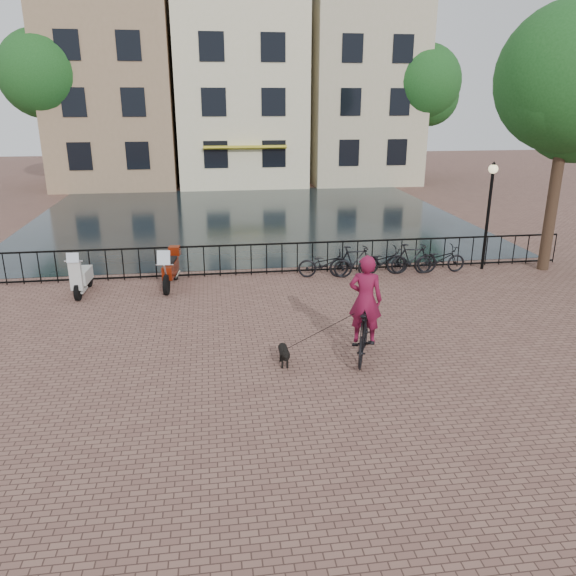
{
  "coord_description": "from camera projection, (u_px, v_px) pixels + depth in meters",
  "views": [
    {
      "loc": [
        -1.71,
        -9.33,
        5.42
      ],
      "look_at": [
        0.0,
        3.0,
        1.2
      ],
      "focal_mm": 35.0,
      "sensor_mm": 36.0,
      "label": 1
    }
  ],
  "objects": [
    {
      "name": "parked_bike_3",
      "position": [
        412.0,
        259.0,
        18.1
      ],
      "size": [
        1.69,
        0.56,
        1.0
      ],
      "primitive_type": "imported",
      "rotation": [
        0.0,
        0.0,
        1.52
      ],
      "color": "black",
      "rests_on": "ground"
    },
    {
      "name": "canal_water",
      "position": [
        247.0,
        217.0,
        26.94
      ],
      "size": [
        20.0,
        20.0,
        0.0
      ],
      "primitive_type": "plane",
      "color": "black",
      "rests_on": "ground"
    },
    {
      "name": "tree_near_right",
      "position": [
        571.0,
        79.0,
        16.84
      ],
      "size": [
        4.48,
        4.48,
        8.24
      ],
      "color": "black",
      "rests_on": "ground"
    },
    {
      "name": "lamp_post",
      "position": [
        490.0,
        198.0,
        18.02
      ],
      "size": [
        0.3,
        0.3,
        3.45
      ],
      "color": "black",
      "rests_on": "ground"
    },
    {
      "name": "scooter",
      "position": [
        82.0,
        270.0,
        16.2
      ],
      "size": [
        0.53,
        1.57,
        1.44
      ],
      "rotation": [
        0.0,
        0.0,
        -0.06
      ],
      "color": "beige",
      "rests_on": "ground"
    },
    {
      "name": "parked_bike_4",
      "position": [
        440.0,
        259.0,
        18.24
      ],
      "size": [
        1.74,
        0.66,
        0.9
      ],
      "primitive_type": "imported",
      "rotation": [
        0.0,
        0.0,
        1.61
      ],
      "color": "black",
      "rests_on": "ground"
    },
    {
      "name": "parked_bike_2",
      "position": [
        383.0,
        261.0,
        17.99
      ],
      "size": [
        1.77,
        0.78,
        0.9
      ],
      "primitive_type": "imported",
      "rotation": [
        0.0,
        0.0,
        1.68
      ],
      "color": "black",
      "rests_on": "ground"
    },
    {
      "name": "parked_bike_0",
      "position": [
        325.0,
        264.0,
        17.74
      ],
      "size": [
        1.79,
        0.86,
        0.9
      ],
      "primitive_type": "imported",
      "rotation": [
        0.0,
        0.0,
        1.41
      ],
      "color": "black",
      "rests_on": "ground"
    },
    {
      "name": "railing",
      "position": [
        267.0,
        259.0,
        18.06
      ],
      "size": [
        20.0,
        0.05,
        1.02
      ],
      "color": "black",
      "rests_on": "ground"
    },
    {
      "name": "canal_house_mid",
      "position": [
        239.0,
        90.0,
        37.02
      ],
      "size": [
        8.0,
        9.5,
        11.8
      ],
      "color": "beige",
      "rests_on": "ground"
    },
    {
      "name": "ground",
      "position": [
        310.0,
        397.0,
        10.71
      ],
      "size": [
        100.0,
        100.0,
        0.0
      ],
      "primitive_type": "plane",
      "color": "brown",
      "rests_on": "ground"
    },
    {
      "name": "tree_far_left",
      "position": [
        43.0,
        74.0,
        32.44
      ],
      "size": [
        5.04,
        5.04,
        9.27
      ],
      "color": "black",
      "rests_on": "ground"
    },
    {
      "name": "canal_house_right",
      "position": [
        358.0,
        79.0,
        37.83
      ],
      "size": [
        7.0,
        9.0,
        13.3
      ],
      "color": "#B8B189",
      "rests_on": "ground"
    },
    {
      "name": "canal_house_left",
      "position": [
        114.0,
        82.0,
        35.82
      ],
      "size": [
        7.5,
        9.0,
        12.8
      ],
      "color": "#907454",
      "rests_on": "ground"
    },
    {
      "name": "motorcycle",
      "position": [
        170.0,
        265.0,
        16.78
      ],
      "size": [
        0.7,
        1.97,
        1.38
      ],
      "rotation": [
        0.0,
        0.0,
        -0.13
      ],
      "color": "maroon",
      "rests_on": "ground"
    },
    {
      "name": "dog",
      "position": [
        284.0,
        354.0,
        11.95
      ],
      "size": [
        0.23,
        0.72,
        0.48
      ],
      "rotation": [
        0.0,
        0.0,
        -0.0
      ],
      "color": "black",
      "rests_on": "ground"
    },
    {
      "name": "tree_far_right",
      "position": [
        423.0,
        83.0,
        35.56
      ],
      "size": [
        4.76,
        4.76,
        8.76
      ],
      "color": "black",
      "rests_on": "ground"
    },
    {
      "name": "cyclist",
      "position": [
        365.0,
        314.0,
        12.03
      ],
      "size": [
        1.22,
        2.07,
        2.73
      ],
      "rotation": [
        0.0,
        0.0,
        2.79
      ],
      "color": "black",
      "rests_on": "ground"
    },
    {
      "name": "parked_bike_1",
      "position": [
        354.0,
        261.0,
        17.85
      ],
      "size": [
        1.7,
        0.6,
        1.0
      ],
      "primitive_type": "imported",
      "rotation": [
        0.0,
        0.0,
        1.65
      ],
      "color": "black",
      "rests_on": "ground"
    }
  ]
}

